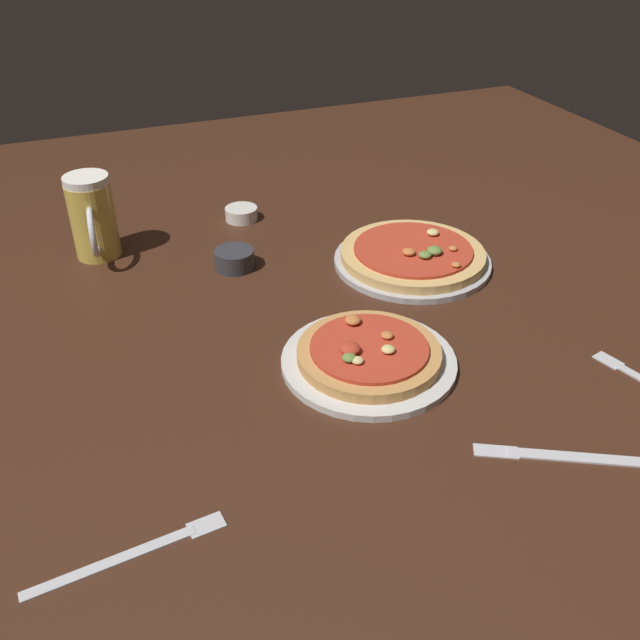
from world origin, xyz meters
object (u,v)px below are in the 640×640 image
object	(u,v)px
ramekin_sauce	(240,214)
ramekin_butter	(235,259)
knife_right	(564,456)
beer_mug_dark	(93,218)
fork_left	(132,553)
pizza_plate_far	(413,256)
pizza_plate_near	(369,356)

from	to	relation	value
ramekin_sauce	ramekin_butter	world-z (taller)	ramekin_butter
ramekin_sauce	knife_right	bearing A→B (deg)	-77.59
knife_right	beer_mug_dark	bearing A→B (deg)	121.69
beer_mug_dark	knife_right	bearing A→B (deg)	-58.31
fork_left	knife_right	size ratio (longest dim) A/B	1.06
fork_left	pizza_plate_far	bearing A→B (deg)	38.59
pizza_plate_far	knife_right	bearing A→B (deg)	-96.75
pizza_plate_near	pizza_plate_far	xyz separation A→B (m)	(0.22, 0.27, 0.00)
beer_mug_dark	ramekin_sauce	world-z (taller)	beer_mug_dark
pizza_plate_near	fork_left	size ratio (longest dim) A/B	1.17
beer_mug_dark	ramekin_butter	size ratio (longest dim) A/B	2.16
pizza_plate_near	ramekin_butter	bearing A→B (deg)	105.84
beer_mug_dark	fork_left	bearing A→B (deg)	-94.18
beer_mug_dark	ramekin_butter	xyz separation A→B (m)	(0.24, -0.15, -0.06)
knife_right	fork_left	bearing A→B (deg)	174.60
pizza_plate_near	ramekin_butter	size ratio (longest dim) A/B	3.58
ramekin_butter	fork_left	xyz separation A→B (m)	(-0.30, -0.62, -0.02)
pizza_plate_near	beer_mug_dark	xyz separation A→B (m)	(-0.35, 0.54, 0.07)
beer_mug_dark	ramekin_butter	distance (m)	0.29
fork_left	beer_mug_dark	bearing A→B (deg)	85.82
knife_right	ramekin_sauce	bearing A→B (deg)	102.41
ramekin_butter	knife_right	distance (m)	0.72
ramekin_butter	pizza_plate_far	bearing A→B (deg)	-19.27
pizza_plate_near	beer_mug_dark	size ratio (longest dim) A/B	1.66
pizza_plate_far	ramekin_butter	distance (m)	0.35
ramekin_butter	fork_left	distance (m)	0.68
beer_mug_dark	fork_left	xyz separation A→B (m)	(-0.06, -0.77, -0.08)
ramekin_sauce	knife_right	world-z (taller)	ramekin_sauce
ramekin_sauce	fork_left	xyz separation A→B (m)	(-0.37, -0.83, -0.01)
ramekin_sauce	knife_right	distance (m)	0.90
ramekin_sauce	ramekin_butter	bearing A→B (deg)	-108.94
pizza_plate_far	ramekin_butter	bearing A→B (deg)	160.73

